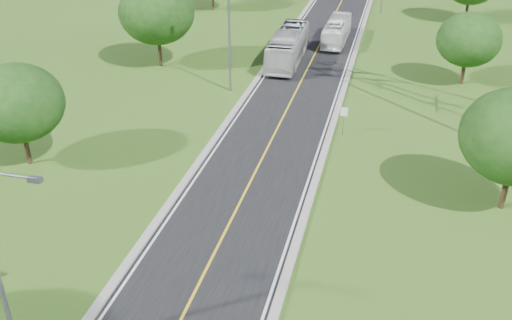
# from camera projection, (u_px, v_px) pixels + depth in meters

# --- Properties ---
(ground) EXTENTS (260.00, 260.00, 0.00)m
(ground) POSITION_uv_depth(u_px,v_px,m) (318.00, 48.00, 64.69)
(ground) COLOR #315517
(ground) RESTS_ON ground
(road) EXTENTS (8.00, 150.00, 0.06)m
(road) POSITION_uv_depth(u_px,v_px,m) (325.00, 33.00, 69.79)
(road) COLOR black
(road) RESTS_ON ground
(curb_left) EXTENTS (0.50, 150.00, 0.22)m
(curb_left) POSITION_uv_depth(u_px,v_px,m) (291.00, 30.00, 70.66)
(curb_left) COLOR gray
(curb_left) RESTS_ON ground
(curb_right) EXTENTS (0.50, 150.00, 0.22)m
(curb_right) POSITION_uv_depth(u_px,v_px,m) (360.00, 35.00, 68.85)
(curb_right) COLOR gray
(curb_right) RESTS_ON ground
(speed_limit_sign) EXTENTS (0.55, 0.09, 2.40)m
(speed_limit_sign) POSITION_uv_depth(u_px,v_px,m) (344.00, 116.00, 44.04)
(speed_limit_sign) COLOR slate
(speed_limit_sign) RESTS_ON ground
(streetlight_mid_left) EXTENTS (5.90, 0.25, 10.00)m
(streetlight_mid_left) POSITION_uv_depth(u_px,v_px,m) (229.00, 28.00, 50.33)
(streetlight_mid_left) COLOR slate
(streetlight_mid_left) RESTS_ON ground
(tree_lb) EXTENTS (6.30, 6.30, 7.33)m
(tree_lb) POSITION_uv_depth(u_px,v_px,m) (17.00, 103.00, 38.57)
(tree_lb) COLOR black
(tree_lb) RESTS_ON ground
(tree_lc) EXTENTS (7.56, 7.56, 8.79)m
(tree_lc) POSITION_uv_depth(u_px,v_px,m) (157.00, 12.00, 56.68)
(tree_lc) COLOR black
(tree_lc) RESTS_ON ground
(tree_rc) EXTENTS (5.88, 5.88, 6.84)m
(tree_rc) POSITION_uv_depth(u_px,v_px,m) (469.00, 40.00, 52.62)
(tree_rc) COLOR black
(tree_rc) RESTS_ON ground
(bus_outbound) EXTENTS (2.40, 9.72, 2.70)m
(bus_outbound) POSITION_uv_depth(u_px,v_px,m) (337.00, 31.00, 65.78)
(bus_outbound) COLOR white
(bus_outbound) RESTS_ON road
(bus_inbound) EXTENTS (3.01, 11.94, 3.31)m
(bus_inbound) POSITION_uv_depth(u_px,v_px,m) (288.00, 46.00, 59.59)
(bus_inbound) COLOR silver
(bus_inbound) RESTS_ON road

